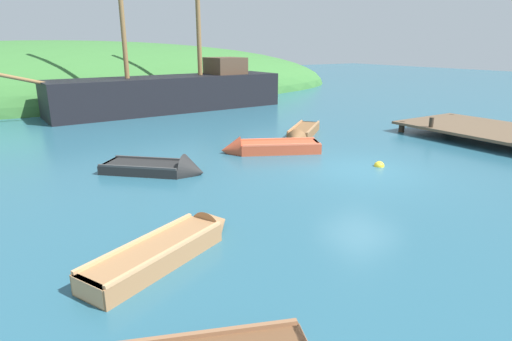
# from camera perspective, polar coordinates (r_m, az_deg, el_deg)

# --- Properties ---
(ground_plane) EXTENTS (120.00, 120.00, 0.00)m
(ground_plane) POSITION_cam_1_polar(r_m,az_deg,el_deg) (15.01, 14.23, -0.00)
(ground_plane) COLOR #285B70
(dock) EXTENTS (4.75, 8.12, 1.56)m
(dock) POSITION_cam_1_polar(r_m,az_deg,el_deg) (21.85, 30.01, 4.56)
(dock) COLOR brown
(dock) RESTS_ON ground
(shore_hill) EXTENTS (54.56, 22.67, 8.92)m
(shore_hill) POSITION_cam_1_polar(r_m,az_deg,el_deg) (39.95, -24.56, 9.23)
(shore_hill) COLOR #387033
(shore_hill) RESTS_ON ground
(sailing_ship) EXTENTS (17.70, 4.04, 13.78)m
(sailing_ship) POSITION_cam_1_polar(r_m,az_deg,el_deg) (28.36, -11.23, 9.70)
(sailing_ship) COLOR black
(sailing_ship) RESTS_ON ground
(rowboat_outer_left) EXTENTS (3.36, 3.26, 1.19)m
(rowboat_outer_left) POSITION_cam_1_polar(r_m,az_deg,el_deg) (14.59, -12.44, 0.04)
(rowboat_outer_left) COLOR black
(rowboat_outer_left) RESTS_ON ground
(rowboat_outer_right) EXTENTS (4.01, 2.73, 1.08)m
(rowboat_outer_right) POSITION_cam_1_polar(r_m,az_deg,el_deg) (16.95, 1.21, 2.91)
(rowboat_outer_right) COLOR #C64C2D
(rowboat_outer_right) RESTS_ON ground
(rowboat_near_dock) EXTENTS (3.87, 2.42, 0.86)m
(rowboat_near_dock) POSITION_cam_1_polar(r_m,az_deg,el_deg) (9.02, -11.14, -10.24)
(rowboat_near_dock) COLOR #9E7047
(rowboat_near_dock) RESTS_ON ground
(rowboat_portside) EXTENTS (3.62, 3.22, 0.90)m
(rowboat_portside) POSITION_cam_1_polar(r_m,az_deg,el_deg) (19.86, 6.18, 4.87)
(rowboat_portside) COLOR brown
(rowboat_portside) RESTS_ON ground
(buoy_yellow) EXTENTS (0.37, 0.37, 0.37)m
(buoy_yellow) POSITION_cam_1_polar(r_m,az_deg,el_deg) (15.68, 16.25, 0.56)
(buoy_yellow) COLOR yellow
(buoy_yellow) RESTS_ON ground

